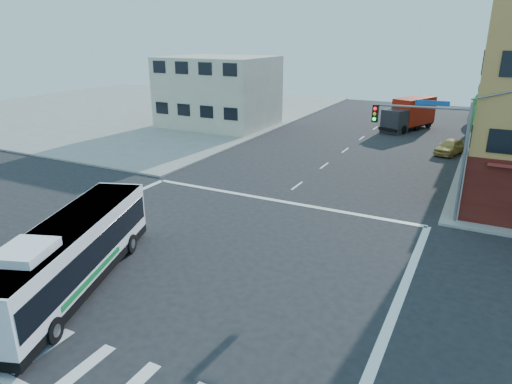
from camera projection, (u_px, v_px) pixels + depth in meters
The scene contains 11 objects.
ground at pixel (196, 261), 22.21m from camera, with size 120.00×120.00×0.00m, color black.
sidewalk_nw at pixel (132, 109), 66.69m from camera, with size 50.00×50.00×0.15m, color gray.
building_west at pixel (219, 92), 53.43m from camera, with size 12.06×10.06×8.00m.
signal_mast_ne at pixel (433, 137), 25.58m from camera, with size 7.91×1.13×8.07m.
street_tree_a at pixel (492, 118), 39.36m from camera, with size 3.60×3.60×5.53m.
street_tree_b at pixel (494, 104), 46.03m from camera, with size 3.80×3.80×5.79m.
street_tree_c at pixel (494, 97), 52.85m from camera, with size 3.40×3.40×5.29m.
street_tree_d at pixel (496, 87), 59.43m from camera, with size 4.00×4.00×6.03m.
transit_bus at pixel (70, 255), 19.29m from camera, with size 6.05×11.33×3.31m.
box_truck at pixel (409, 115), 51.95m from camera, with size 5.05×8.20×3.56m.
parked_car at pixel (450, 147), 41.64m from camera, with size 1.66×4.12×1.40m, color gold.
Camera 1 is at (11.71, -16.34, 10.46)m, focal length 32.00 mm.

